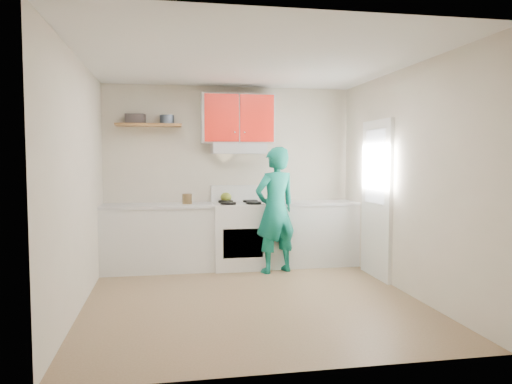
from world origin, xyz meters
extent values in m
plane|color=brown|center=(0.00, 0.00, 0.00)|extent=(3.80, 3.80, 0.00)
cube|color=white|center=(0.00, 0.00, 2.60)|extent=(3.60, 3.80, 0.04)
cube|color=beige|center=(0.00, 1.90, 1.30)|extent=(3.60, 0.04, 2.60)
cube|color=beige|center=(0.00, -1.90, 1.30)|extent=(3.60, 0.04, 2.60)
cube|color=beige|center=(-1.80, 0.00, 1.30)|extent=(0.04, 3.80, 2.60)
cube|color=beige|center=(1.80, 0.00, 1.30)|extent=(0.04, 3.80, 2.60)
cube|color=white|center=(1.78, 0.70, 1.02)|extent=(0.05, 0.85, 2.05)
cube|color=white|center=(1.75, 0.70, 1.45)|extent=(0.01, 0.55, 0.95)
cube|color=silver|center=(-1.04, 1.60, 0.45)|extent=(1.52, 0.60, 0.90)
cube|color=silver|center=(1.14, 1.60, 0.45)|extent=(1.32, 0.60, 0.90)
cube|color=white|center=(0.10, 1.57, 0.46)|extent=(0.76, 0.65, 0.92)
cube|color=silver|center=(0.10, 1.68, 1.70)|extent=(0.76, 0.44, 0.15)
cube|color=red|center=(0.10, 1.73, 2.12)|extent=(1.02, 0.33, 0.70)
cube|color=brown|center=(-1.15, 1.75, 2.02)|extent=(0.90, 0.30, 0.04)
cube|color=#373132|center=(-1.33, 1.76, 2.10)|extent=(0.28, 0.22, 0.13)
cylinder|color=#333D4C|center=(-0.90, 1.75, 2.10)|extent=(0.26, 0.26, 0.12)
ellipsoid|color=olive|center=(-0.07, 1.82, 0.99)|extent=(0.19, 0.19, 0.14)
cylinder|color=#503E23|center=(-0.64, 1.59, 0.98)|extent=(0.18, 0.18, 0.16)
cube|color=olive|center=(0.76, 1.51, 0.91)|extent=(0.39, 0.33, 0.02)
cube|color=red|center=(1.52, 1.65, 0.90)|extent=(0.36, 0.33, 0.01)
imported|color=#0B6553|center=(0.54, 1.20, 0.86)|extent=(0.73, 0.61, 1.71)
camera|label=1|loc=(-0.91, -5.26, 1.56)|focal=34.35mm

